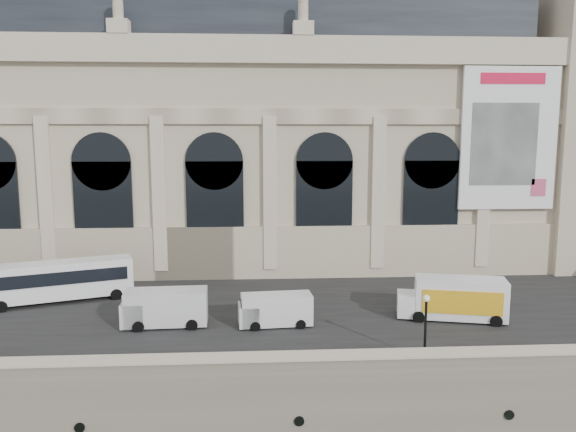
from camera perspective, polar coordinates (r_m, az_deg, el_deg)
name	(u,v)px	position (r m, az deg, el deg)	size (l,w,h in m)	color
quay	(259,275)	(66.25, -2.99, -6.03)	(160.00, 70.00, 6.00)	gray
street	(260,304)	(45.21, -2.82, -8.92)	(160.00, 24.00, 0.06)	#2D2D2D
parapet	(263,366)	(32.42, -2.58, -14.96)	(160.00, 1.40, 1.21)	gray
museum	(201,131)	(60.30, -8.83, 8.52)	(69.00, 18.70, 29.10)	beige
bus_left	(59,280)	(48.76, -22.22, -6.02)	(11.38, 5.98, 3.32)	white
van_b	(272,310)	(39.98, -1.63, -9.54)	(5.26, 2.44, 2.28)	silver
van_c	(161,308)	(40.83, -12.75, -9.11)	(5.97, 2.65, 2.62)	silver
box_truck	(454,299)	(42.97, 16.49, -8.07)	(8.00, 4.11, 3.08)	white
lamp_right	(425,328)	(34.97, 13.79, -10.99)	(0.41, 0.41, 4.04)	black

